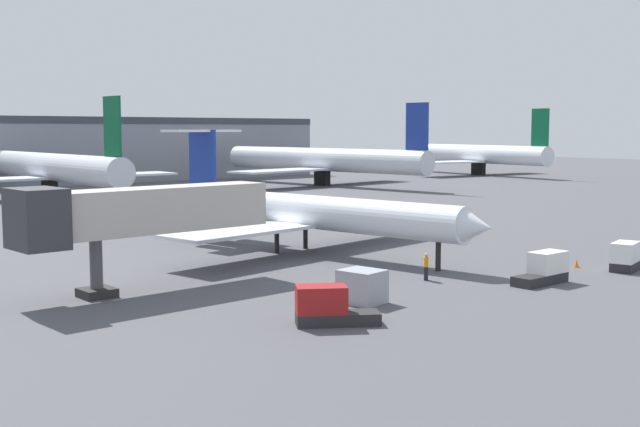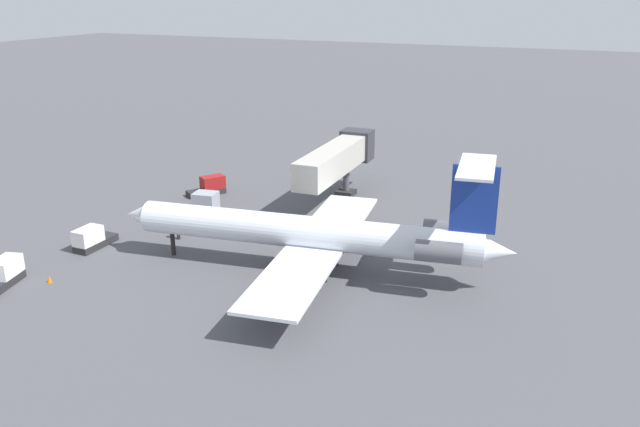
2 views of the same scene
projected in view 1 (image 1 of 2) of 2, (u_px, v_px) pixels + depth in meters
The scene contains 12 objects.
ground_plane at pixel (286, 255), 60.24m from camera, with size 400.00×400.00×0.10m, color #4C4C51.
regional_jet at pixel (301, 210), 60.74m from camera, with size 24.39×30.61×9.25m.
jet_bridge at pixel (131, 213), 45.79m from camera, with size 15.58×3.42×6.24m.
ground_crew_marshaller at pixel (426, 267), 49.65m from camera, with size 0.47×0.47×1.69m.
baggage_tug_lead at pixel (626, 258), 53.25m from camera, with size 4.22×2.37×1.90m.
baggage_tug_trailing at pixel (329, 308), 38.32m from camera, with size 4.10×3.39×1.90m.
baggage_tug_spare at pixel (544, 269), 48.74m from camera, with size 4.00×1.41×1.90m.
cargo_container_uld at pixel (362, 286), 43.20m from camera, with size 2.22×2.46×1.79m.
traffic_cone_near at pixel (577, 263), 54.34m from camera, with size 0.36×0.36×0.55m.
parked_airliner_centre at pixel (50, 168), 108.25m from camera, with size 36.06×42.89×13.09m.
parked_airliner_east_mid at pixel (323, 160), 132.82m from camera, with size 36.33×42.92×13.20m.
parked_airliner_east_end at pixel (479, 155), 163.29m from camera, with size 30.58×35.96×13.11m.
Camera 1 is at (-36.98, -46.79, 9.29)m, focal length 45.25 mm.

